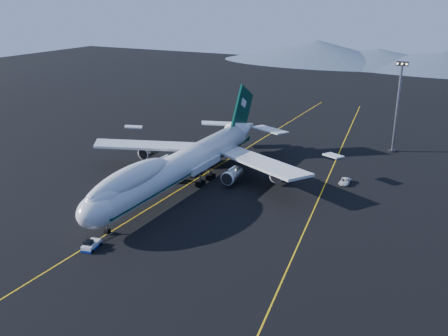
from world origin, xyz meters
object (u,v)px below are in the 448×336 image
at_px(boeing_747, 181,164).
at_px(floodlight_mast, 397,107).
at_px(pushback_tug, 91,246).
at_px(service_van, 345,181).

xyz_separation_m(boeing_747, floodlight_mast, (38.39, 52.26, 7.08)).
relative_size(pushback_tug, floodlight_mast, 0.17).
height_order(service_van, floodlight_mast, floodlight_mast).
bearing_deg(service_van, pushback_tug, -122.58).
height_order(boeing_747, service_van, boeing_747).
bearing_deg(floodlight_mast, boeing_747, -126.30).
distance_m(boeing_747, floodlight_mast, 65.23).
height_order(boeing_747, floodlight_mast, floodlight_mast).
height_order(boeing_747, pushback_tug, boeing_747).
distance_m(pushback_tug, floodlight_mast, 93.22).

